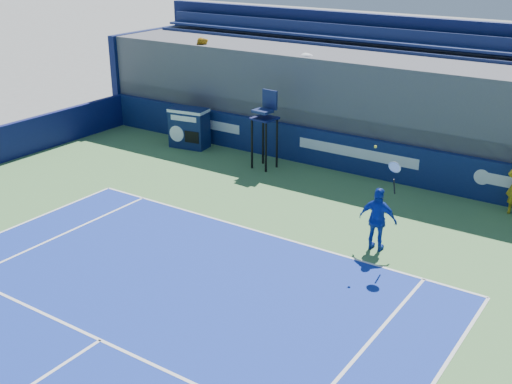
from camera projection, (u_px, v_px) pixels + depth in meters
The scene contains 5 objects.
back_hoarding at pixel (358, 156), 19.74m from camera, with size 20.40×0.21×1.20m.
match_clock at pixel (189, 127), 22.22m from camera, with size 1.42×0.92×1.40m.
umpire_chair at pixel (265, 121), 19.95m from camera, with size 0.76×0.76×2.48m.
tennis_player at pixel (378, 219), 14.85m from camera, with size 0.96×0.43×2.57m.
stadium_seating at pixel (387, 103), 20.86m from camera, with size 21.00×4.05×4.40m.
Camera 1 is at (7.89, -0.19, 6.90)m, focal length 45.00 mm.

